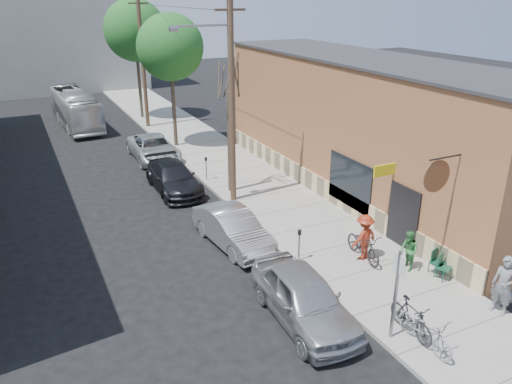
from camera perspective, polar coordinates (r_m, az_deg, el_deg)
name	(u,v)px	position (r m, az deg, el deg)	size (l,w,h in m)	color
ground	(241,274)	(18.19, -1.76, -9.34)	(120.00, 120.00, 0.00)	black
sidewalk	(229,166)	(28.90, -3.14, 2.94)	(4.50, 58.00, 0.15)	gray
cafe_building	(364,126)	(25.33, 12.22, 7.37)	(6.60, 20.20, 6.61)	#945B37
end_cap_building	(48,29)	(56.49, -22.67, 16.78)	(18.00, 8.00, 12.00)	#959691
sign_post	(396,287)	(14.59, 15.74, -10.41)	(0.07, 0.45, 2.80)	slate
parking_meter_near	(299,240)	(18.42, 4.98, -5.50)	(0.14, 0.14, 1.24)	slate
parking_meter_far	(206,165)	(26.43, -5.72, 3.11)	(0.14, 0.14, 1.24)	slate
utility_pole_near	(230,90)	(22.58, -2.96, 11.58)	(3.57, 0.28, 10.00)	#503A28
utility_pole_far	(142,54)	(37.59, -12.87, 15.09)	(1.80, 0.28, 10.00)	#503A28
tree_bare	(230,143)	(24.39, -3.01, 5.66)	(0.24, 0.24, 4.97)	#44392C
tree_leafy_mid	(170,47)	(32.05, -9.78, 15.98)	(4.08, 4.08, 8.22)	#44392C
tree_leafy_far	(135,30)	(40.55, -13.67, 17.53)	(4.67, 4.67, 8.98)	#44392C
patio_chair_a	(438,262)	(18.83, 20.05, -7.57)	(0.50, 0.50, 0.88)	#113E2B
patio_chair_b	(444,268)	(18.58, 20.66, -8.08)	(0.50, 0.50, 0.88)	#113E2B
patron_grey	(503,285)	(17.21, 26.43, -9.53)	(0.71, 0.46, 1.94)	slate
patron_green	(409,251)	(18.63, 17.06, -6.43)	(0.73, 0.57, 1.49)	#2F7537
cyclist	(364,237)	(18.89, 12.27, -5.05)	(1.14, 0.65, 1.76)	maroon
cyclist_bike	(363,245)	(19.05, 12.18, -5.97)	(0.72, 2.06, 1.08)	black
parked_bike_a	(411,318)	(15.48, 17.32, -13.58)	(0.52, 1.83, 1.10)	black
parked_bike_b	(425,330)	(15.17, 18.79, -14.68)	(0.70, 2.02, 1.06)	gray
car_0	(304,298)	(15.54, 5.48, -11.94)	(1.89, 4.70, 1.60)	#9FA1A6
car_1	(233,229)	(19.82, -2.67, -4.20)	(1.53, 4.39, 1.45)	#98999F
car_2	(173,178)	(25.58, -9.42, 1.62)	(1.98, 4.87, 1.41)	black
car_3	(154,148)	(30.76, -11.63, 4.94)	(2.37, 5.14, 1.43)	#B8BEC1
bus	(75,109)	(40.29, -19.95, 8.94)	(2.21, 9.45, 2.63)	silver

